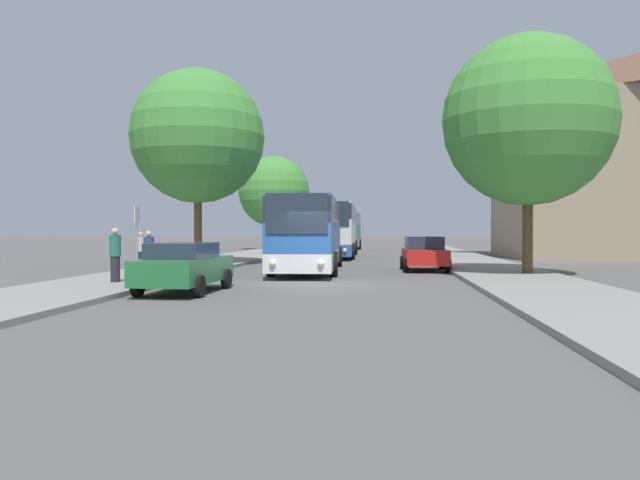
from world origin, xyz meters
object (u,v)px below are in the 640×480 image
Objects in this scene: parked_car_right_near at (424,253)px; tree_left_near at (198,137)px; bus_stop_sign at (137,232)px; tree_right_near at (528,121)px; bus_front at (309,233)px; pedestrian_waiting_near at (149,254)px; parked_car_left_curb at (184,266)px; bus_middle at (335,229)px; pedestrian_waiting_far at (115,255)px; tree_left_far at (274,192)px; pedestrian_walking_back at (141,251)px; bus_rear at (343,230)px.

tree_left_near is at bearing -13.39° from parked_car_right_near.
bus_stop_sign is 15.57m from tree_right_near.
bus_front reaches higher than pedestrian_waiting_near.
parked_car_right_near is at bearing 55.84° from parked_car_left_curb.
parked_car_left_curb is at bearing -97.51° from bus_middle.
tree_right_near reaches higher than pedestrian_waiting_far.
tree_left_far is (-1.46, 34.78, 4.32)m from pedestrian_waiting_near.
bus_stop_sign is 0.27× the size of tree_left_near.
parked_car_right_near is at bearing 29.97° from bus_stop_sign.
bus_stop_sign reaches higher than pedestrian_waiting_far.
pedestrian_walking_back is 0.19× the size of tree_left_far.
parked_car_right_near is at bearing 138.19° from tree_right_near.
tree_left_near is at bearing -17.63° from pedestrian_waiting_far.
bus_rear reaches higher than parked_car_right_near.
bus_front reaches higher than pedestrian_walking_back.
pedestrian_waiting_near is at bearing -46.23° from bus_stop_sign.
tree_left_near reaches higher than parked_car_right_near.
pedestrian_waiting_far is (-0.44, -1.82, 0.05)m from pedestrian_waiting_near.
parked_car_right_near is at bearing -67.27° from tree_left_far.
bus_front is 7.33m from pedestrian_walking_back.
pedestrian_walking_back is 7.59m from tree_left_near.
parked_car_right_near is 30.38m from tree_left_far.
tree_left_near reaches higher than pedestrian_walking_back.
parked_car_left_curb is 3.32m from pedestrian_waiting_far.
bus_front is at bearing 77.27° from parked_car_left_curb.
parked_car_right_near is 1.51× the size of bus_stop_sign.
bus_middle is 4.46× the size of bus_stop_sign.
parked_car_left_curb is at bearing -147.92° from tree_right_near.
tree_left_far is at bearing 116.32° from tree_right_near.
pedestrian_waiting_near is 11.01m from tree_left_near.
bus_middle is at bearing 117.64° from tree_right_near.
bus_stop_sign is (-5.66, -33.19, -0.01)m from bus_rear.
bus_stop_sign is (-5.74, -5.50, 0.08)m from bus_front.
parked_car_right_near is 0.47× the size of tree_left_far.
bus_middle is at bearing -34.74° from pedestrian_waiting_far.
tree_left_far is at bearing 90.97° from tree_left_near.
tree_right_near reaches higher than pedestrian_waiting_near.
bus_middle is at bearing 85.49° from parked_car_left_curb.
pedestrian_waiting_near is (0.75, -0.78, -0.79)m from bus_stop_sign.
pedestrian_waiting_near is 1.88m from pedestrian_waiting_far.
parked_car_right_near is at bearing -70.60° from pedestrian_waiting_far.
bus_rear reaches higher than pedestrian_waiting_near.
parked_car_left_curb is 13.11m from parked_car_right_near.
tree_left_near reaches higher than bus_middle.
bus_rear is 36.20m from pedestrian_waiting_far.
pedestrian_waiting_near reaches higher than pedestrian_walking_back.
pedestrian_waiting_near is at bearing -83.79° from tree_left_near.
pedestrian_waiting_near is at bearing -105.15° from bus_middle.
bus_stop_sign is (-3.16, 4.29, 1.01)m from parked_car_left_curb.
tree_right_near is (9.00, -30.27, 4.33)m from bus_rear.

